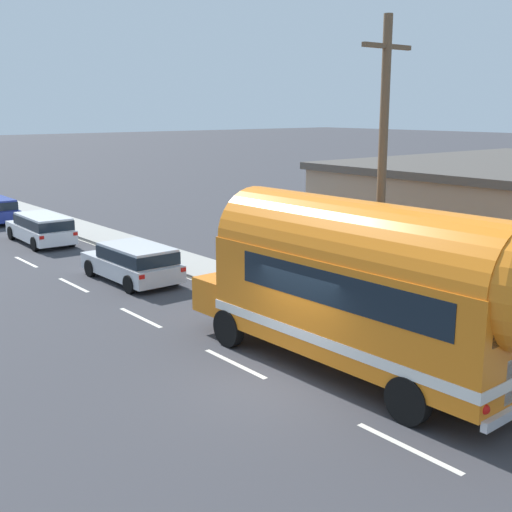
# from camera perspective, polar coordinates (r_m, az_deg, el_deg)

# --- Properties ---
(ground_plane) EXTENTS (300.00, 300.00, 0.00)m
(ground_plane) POSITION_cam_1_polar(r_m,az_deg,el_deg) (15.36, 1.87, -10.99)
(ground_plane) COLOR #38383D
(lane_markings) EXTENTS (3.85, 80.00, 0.01)m
(lane_markings) POSITION_cam_1_polar(r_m,az_deg,el_deg) (26.78, -11.54, -0.93)
(lane_markings) COLOR silver
(lane_markings) RESTS_ON ground
(sidewalk_slab) EXTENTS (2.17, 90.00, 0.15)m
(sidewalk_slab) POSITION_cam_1_polar(r_m,az_deg,el_deg) (25.68, -4.55, -1.12)
(sidewalk_slab) COLOR #9E9B93
(sidewalk_slab) RESTS_ON ground
(utility_pole) EXTENTS (1.80, 0.24, 8.50)m
(utility_pole) POSITION_cam_1_polar(r_m,az_deg,el_deg) (18.14, 10.78, 6.93)
(utility_pole) COLOR brown
(utility_pole) RESTS_ON ground
(painted_bus) EXTENTS (2.76, 10.33, 4.12)m
(painted_bus) POSITION_cam_1_polar(r_m,az_deg,el_deg) (15.14, 10.07, -2.30)
(painted_bus) COLOR orange
(painted_bus) RESTS_ON ground
(car_lead) EXTENTS (2.02, 4.45, 1.37)m
(car_lead) POSITION_cam_1_polar(r_m,az_deg,el_deg) (24.24, -10.45, -0.40)
(car_lead) COLOR silver
(car_lead) RESTS_ON ground
(car_second) EXTENTS (2.00, 4.77, 1.37)m
(car_second) POSITION_cam_1_polar(r_m,az_deg,el_deg) (32.17, -17.95, 2.40)
(car_second) COLOR white
(car_second) RESTS_ON ground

